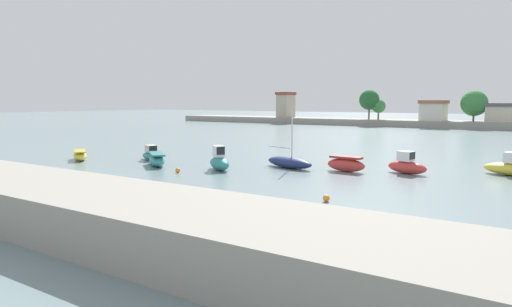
% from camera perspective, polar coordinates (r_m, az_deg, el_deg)
% --- Properties ---
extents(ground_plane, '(400.00, 400.00, 0.00)m').
position_cam_1_polar(ground_plane, '(35.63, -23.34, -2.95)').
color(ground_plane, slate).
extents(moored_boat_0, '(3.94, 3.19, 0.91)m').
position_cam_1_polar(moored_boat_0, '(46.28, -21.23, -0.22)').
color(moored_boat_0, yellow).
rests_on(moored_boat_0, ground).
extents(moored_boat_1, '(3.50, 2.61, 1.42)m').
position_cam_1_polar(moored_boat_1, '(44.44, -13.08, -0.12)').
color(moored_boat_1, teal).
rests_on(moored_boat_1, ground).
extents(moored_boat_2, '(4.14, 3.59, 1.11)m').
position_cam_1_polar(moored_boat_2, '(40.21, -12.36, -0.76)').
color(moored_boat_2, teal).
rests_on(moored_boat_2, ground).
extents(moored_boat_3, '(3.41, 2.91, 1.97)m').
position_cam_1_polar(moored_boat_3, '(37.00, -4.62, -1.02)').
color(moored_boat_3, teal).
rests_on(moored_boat_3, ground).
extents(moored_boat_4, '(5.13, 2.70, 5.13)m').
position_cam_1_polar(moored_boat_4, '(38.08, 4.19, -1.10)').
color(moored_boat_4, navy).
rests_on(moored_boat_4, ground).
extents(moored_boat_5, '(3.28, 1.20, 1.22)m').
position_cam_1_polar(moored_boat_5, '(36.74, 11.23, -1.33)').
color(moored_boat_5, '#C63833').
rests_on(moored_boat_5, ground).
extents(moored_boat_6, '(3.44, 1.98, 1.74)m').
position_cam_1_polar(moored_boat_6, '(36.85, 18.41, -1.44)').
color(moored_boat_6, '#C63833').
rests_on(moored_boat_6, ground).
extents(mooring_buoy_0, '(0.40, 0.40, 0.40)m').
position_cam_1_polar(mooring_buoy_0, '(25.65, 8.82, -5.57)').
color(mooring_buoy_0, orange).
rests_on(mooring_buoy_0, ground).
extents(mooring_buoy_1, '(0.39, 0.39, 0.39)m').
position_cam_1_polar(mooring_buoy_1, '(36.07, -9.80, -2.08)').
color(mooring_buoy_1, orange).
rests_on(mooring_buoy_1, ground).
extents(distant_shoreline, '(119.13, 10.30, 8.15)m').
position_cam_1_polar(distant_shoreline, '(106.26, 18.44, 4.19)').
color(distant_shoreline, gray).
rests_on(distant_shoreline, ground).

